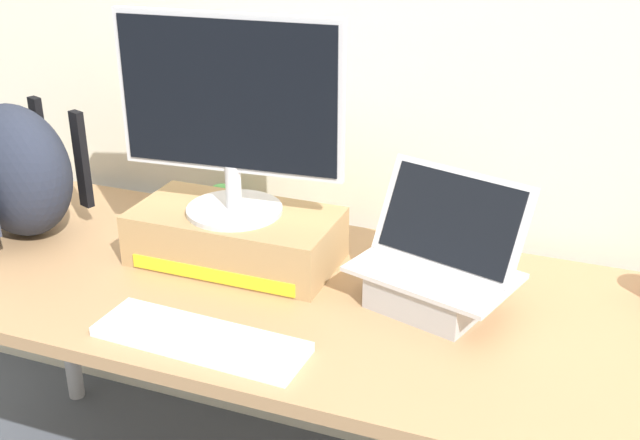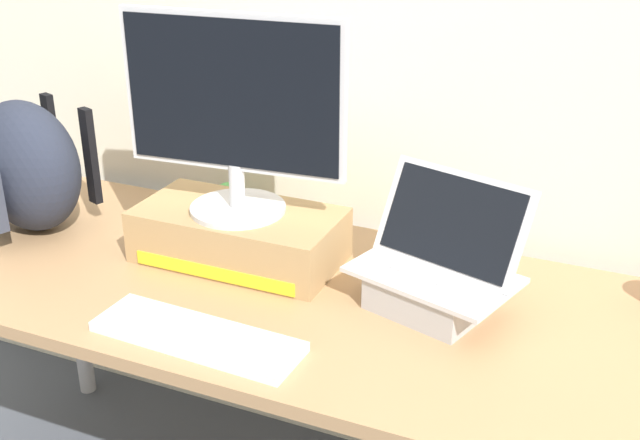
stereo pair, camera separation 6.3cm
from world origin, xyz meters
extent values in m
cube|color=#A87F56|center=(0.00, 0.00, 0.72)|extent=(2.06, 0.73, 0.03)
cylinder|color=#B2B2B7|center=(-0.97, 0.31, 0.35)|extent=(0.05, 0.05, 0.71)
cube|color=#A88456|center=(-0.24, 0.09, 0.80)|extent=(0.47, 0.24, 0.12)
cube|color=yellow|center=(-0.24, -0.04, 0.76)|extent=(0.40, 0.00, 0.03)
cylinder|color=silver|center=(-0.24, 0.09, 0.87)|extent=(0.22, 0.22, 0.01)
cylinder|color=silver|center=(-0.24, 0.09, 0.92)|extent=(0.04, 0.04, 0.10)
cube|color=silver|center=(-0.24, 0.09, 1.14)|extent=(0.51, 0.06, 0.35)
cube|color=black|center=(-0.24, 0.08, 1.14)|extent=(0.49, 0.04, 0.32)
cube|color=#ADADB2|center=(0.23, 0.05, 0.77)|extent=(0.27, 0.25, 0.07)
cube|color=silver|center=(0.23, 0.05, 0.82)|extent=(0.38, 0.30, 0.01)
cube|color=#B7B7BC|center=(0.24, 0.07, 0.82)|extent=(0.31, 0.19, 0.00)
cube|color=silver|center=(0.25, 0.11, 0.92)|extent=(0.34, 0.19, 0.19)
cube|color=black|center=(0.25, 0.10, 0.92)|extent=(0.31, 0.17, 0.17)
cube|color=white|center=(-0.15, -0.26, 0.75)|extent=(0.43, 0.15, 0.02)
cube|color=silver|center=(-0.15, -0.26, 0.76)|extent=(0.41, 0.13, 0.00)
ellipsoid|color=#232838|center=(-0.81, 0.04, 0.90)|extent=(0.40, 0.33, 0.33)
cube|color=black|center=(-0.86, 0.19, 0.92)|extent=(0.04, 0.03, 0.25)
cube|color=black|center=(-0.68, 0.12, 0.92)|extent=(0.04, 0.03, 0.25)
sphere|color=#56B256|center=(-0.39, 0.30, 0.78)|extent=(0.09, 0.09, 0.09)
sphere|color=black|center=(-0.41, 0.26, 0.80)|extent=(0.01, 0.01, 0.01)
sphere|color=black|center=(-0.37, 0.26, 0.80)|extent=(0.01, 0.01, 0.01)
camera|label=1|loc=(0.54, -1.40, 1.60)|focal=44.80mm
camera|label=2|loc=(0.60, -1.37, 1.60)|focal=44.80mm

